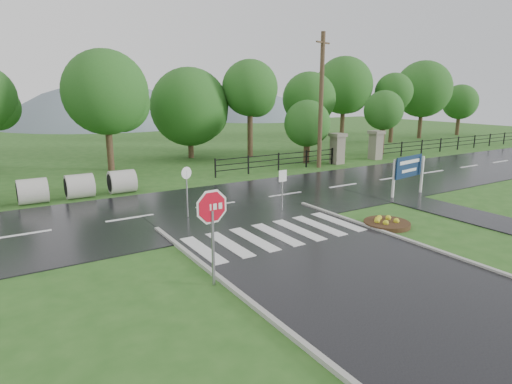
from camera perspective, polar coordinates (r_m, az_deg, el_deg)
ground at (r=12.44m, az=16.27°, el=-12.03°), size 120.00×120.00×0.00m
main_road at (r=20.04m, az=-5.39°, el=-1.85°), size 90.00×8.00×0.04m
walkway at (r=21.17m, az=23.72°, el=-2.12°), size 2.20×11.00×0.04m
crosswalk at (r=15.90m, az=2.77°, el=-5.64°), size 6.50×2.80×0.02m
pillar_west at (r=32.05m, az=10.80°, el=5.80°), size 1.00×1.00×2.24m
pillar_east at (r=34.87m, az=15.68°, el=6.14°), size 1.00×1.00×2.24m
fence_west at (r=28.85m, az=3.03°, el=4.30°), size 9.58×0.08×1.20m
fence_east at (r=43.43m, az=25.36°, el=6.08°), size 20.58×0.08×1.20m
hills at (r=76.22m, az=-21.61°, el=-3.49°), size 102.00×48.00×48.00m
treeline at (r=33.19m, az=-14.76°, el=3.80°), size 83.20×5.20×10.00m
stop_sign at (r=11.42m, az=-5.87°, el=-3.18°), size 1.27×0.14×2.87m
estate_billboard at (r=22.95m, az=19.71°, el=2.97°), size 2.33×0.43×2.06m
flower_bed at (r=17.75m, az=17.05°, el=-3.95°), size 1.80×1.80×0.36m
reg_sign_small at (r=18.75m, az=3.56°, el=1.36°), size 0.42×0.05×1.87m
reg_sign_round at (r=17.92m, az=-9.21°, el=0.81°), size 0.50×0.16×2.20m
utility_pole_east at (r=30.01m, az=8.67°, el=11.96°), size 1.56×0.61×9.05m
entrance_tree_left at (r=31.92m, az=6.84°, el=9.04°), size 3.39×3.39×4.62m
entrance_tree_right at (r=37.40m, az=16.66°, el=10.35°), size 3.23×3.23×5.32m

